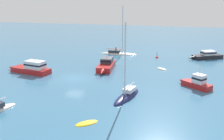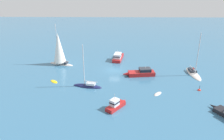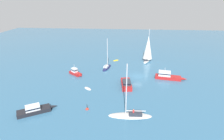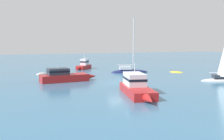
{
  "view_description": "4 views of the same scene",
  "coord_description": "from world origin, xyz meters",
  "views": [
    {
      "loc": [
        -15.09,
        34.26,
        11.41
      ],
      "look_at": [
        -5.64,
        -0.62,
        1.5
      ],
      "focal_mm": 41.94,
      "sensor_mm": 36.0,
      "label": 1
    },
    {
      "loc": [
        -50.21,
        -0.2,
        20.89
      ],
      "look_at": [
        -6.04,
        0.51,
        2.5
      ],
      "focal_mm": 35.41,
      "sensor_mm": 36.0,
      "label": 2
    },
    {
      "loc": [
        -3.0,
        -47.71,
        20.22
      ],
      "look_at": [
        -7.05,
        -0.48,
        1.78
      ],
      "focal_mm": 30.22,
      "sensor_mm": 36.0,
      "label": 3
    },
    {
      "loc": [
        30.53,
        -11.62,
        5.19
      ],
      "look_at": [
        -0.47,
        -0.62,
        1.56
      ],
      "focal_mm": 41.69,
      "sensor_mm": 36.0,
      "label": 4
    }
  ],
  "objects": [
    {
      "name": "sailboat",
      "position": [
        -9.15,
        5.52,
        0.18
      ],
      "size": [
        2.86,
        6.39,
        9.51
      ],
      "rotation": [
        0.0,
        0.0,
        1.35
      ],
      "color": "#191E4C",
      "rests_on": "ground"
    },
    {
      "name": "launch_1",
      "position": [
        -19.94,
        -19.02,
        0.61
      ],
      "size": [
        6.94,
        4.95,
        1.53
      ],
      "rotation": [
        0.0,
        0.0,
        0.54
      ],
      "color": "black",
      "rests_on": "ground"
    },
    {
      "name": "rib",
      "position": [
        -6.89,
        13.19,
        0.0
      ],
      "size": [
        2.35,
        2.34,
        0.32
      ],
      "rotation": [
        0.0,
        0.0,
        0.78
      ],
      "color": "yellow",
      "rests_on": "ground"
    },
    {
      "name": "tender",
      "position": [
        -12.11,
        -8.52,
        0.0
      ],
      "size": [
        2.28,
        2.17,
        0.43
      ],
      "rotation": [
        0.0,
        0.0,
        2.42
      ],
      "color": "silver",
      "rests_on": "ground"
    },
    {
      "name": "cabin_cruiser",
      "position": [
        -17.26,
        -0.35,
        0.69
      ],
      "size": [
        4.53,
        3.9,
        2.94
      ],
      "rotation": [
        0.0,
        0.0,
        5.61
      ],
      "color": "#B21E1E",
      "rests_on": "ground"
    },
    {
      "name": "ground_plane",
      "position": [
        0.0,
        0.0,
        0.0
      ],
      "size": [
        160.0,
        160.0,
        0.0
      ],
      "primitive_type": "plane",
      "color": "teal"
    },
    {
      "name": "sloop",
      "position": [
        -2.11,
        -18.65,
        0.22
      ],
      "size": [
        8.01,
        2.46,
        10.41
      ],
      "rotation": [
        0.0,
        0.0,
        3.19
      ],
      "color": "silver",
      "rests_on": "ground"
    },
    {
      "name": "powerboat",
      "position": [
        -3.11,
        -6.25,
        0.7
      ],
      "size": [
        2.93,
        7.67,
        2.25
      ],
      "rotation": [
        0.0,
        0.0,
        1.68
      ],
      "color": "#B21E1E",
      "rests_on": "ground"
    },
    {
      "name": "launch",
      "position": [
        7.66,
        -0.96,
        0.79
      ],
      "size": [
        8.23,
        3.3,
        3.07
      ],
      "rotation": [
        0.0,
        0.0,
        6.11
      ],
      "color": "#B21E1E",
      "rests_on": "ground"
    },
    {
      "name": "channel_buoy",
      "position": [
        -10.43,
        -17.16,
        0.01
      ],
      "size": [
        0.64,
        0.64,
        1.41
      ],
      "color": "red",
      "rests_on": "ground"
    }
  ]
}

